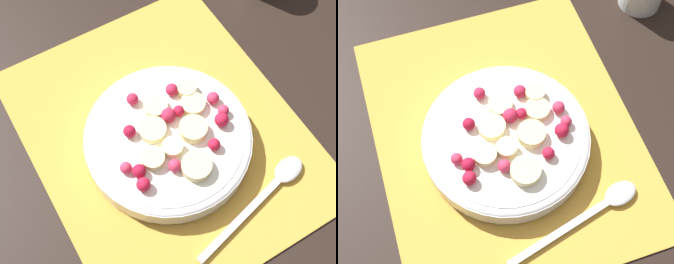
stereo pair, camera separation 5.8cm
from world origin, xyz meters
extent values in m
plane|color=black|center=(0.00, 0.00, 0.00)|extent=(3.00, 3.00, 0.00)
cube|color=gold|center=(0.00, 0.00, 0.00)|extent=(0.42, 0.34, 0.01)
cylinder|color=white|center=(0.02, -0.01, 0.02)|extent=(0.22, 0.22, 0.03)
torus|color=white|center=(0.02, -0.01, 0.03)|extent=(0.22, 0.22, 0.01)
cylinder|color=white|center=(0.02, -0.01, 0.04)|extent=(0.19, 0.19, 0.00)
cylinder|color=beige|center=(0.04, -0.01, 0.04)|extent=(0.03, 0.03, 0.01)
cylinder|color=beige|center=(-0.02, 0.05, 0.04)|extent=(0.03, 0.03, 0.01)
cylinder|color=beige|center=(0.01, -0.02, 0.04)|extent=(0.05, 0.05, 0.01)
cylinder|color=beige|center=(0.04, -0.04, 0.04)|extent=(0.03, 0.03, 0.01)
cylinder|color=beige|center=(0.00, 0.04, 0.04)|extent=(0.05, 0.05, 0.01)
cylinder|color=beige|center=(0.08, 0.00, 0.04)|extent=(0.05, 0.05, 0.01)
cylinder|color=beige|center=(0.03, 0.02, 0.04)|extent=(0.05, 0.05, 0.01)
cylinder|color=beige|center=(-0.02, 0.00, 0.04)|extent=(0.04, 0.04, 0.01)
sphere|color=#D12347|center=(-0.05, -0.02, 0.04)|extent=(0.02, 0.02, 0.02)
sphere|color=#B21433|center=(0.05, -0.06, 0.05)|extent=(0.02, 0.02, 0.02)
sphere|color=red|center=(0.06, 0.03, 0.04)|extent=(0.02, 0.02, 0.02)
sphere|color=#D12347|center=(-0.03, 0.03, 0.05)|extent=(0.02, 0.02, 0.02)
sphere|color=red|center=(0.04, 0.06, 0.05)|extent=(0.02, 0.02, 0.02)
sphere|color=red|center=(0.00, 0.02, 0.04)|extent=(0.01, 0.01, 0.01)
sphere|color=#DB3356|center=(0.01, 0.07, 0.05)|extent=(0.02, 0.02, 0.02)
sphere|color=#B21433|center=(-0.01, -0.05, 0.04)|extent=(0.02, 0.02, 0.02)
sphere|color=#D12347|center=(0.00, 0.01, 0.05)|extent=(0.02, 0.02, 0.02)
sphere|color=#DB3356|center=(0.06, -0.02, 0.04)|extent=(0.02, 0.02, 0.02)
sphere|color=#DB3356|center=(0.03, 0.07, 0.04)|extent=(0.01, 0.01, 0.01)
sphere|color=#DB3356|center=(0.03, -0.07, 0.04)|extent=(0.01, 0.01, 0.01)
sphere|color=red|center=(0.06, -0.07, 0.05)|extent=(0.02, 0.02, 0.02)
cube|color=silver|center=(0.15, 0.02, 0.01)|extent=(0.04, 0.14, 0.00)
ellipsoid|color=silver|center=(0.13, 0.11, 0.01)|extent=(0.04, 0.05, 0.01)
camera|label=1|loc=(0.25, -0.14, 0.56)|focal=50.00mm
camera|label=2|loc=(0.27, -0.09, 0.56)|focal=50.00mm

